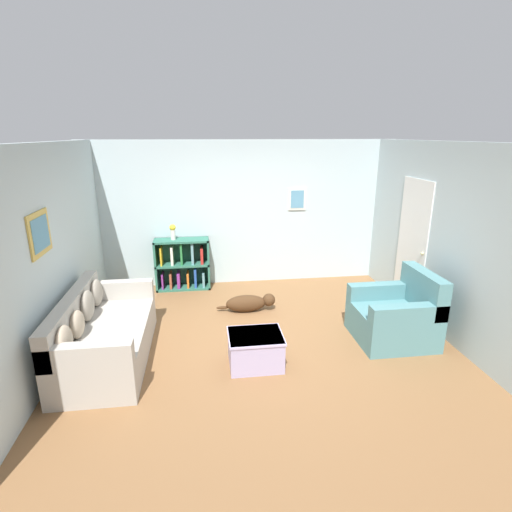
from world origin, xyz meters
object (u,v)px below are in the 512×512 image
(coffee_table, at_px, (255,349))
(couch, at_px, (103,335))
(dog, at_px, (249,303))
(bookshelf, at_px, (183,265))
(recliner_chair, at_px, (397,316))
(vase, at_px, (173,231))

(coffee_table, bearing_deg, couch, 168.30)
(couch, xyz_separation_m, dog, (1.95, 1.15, -0.18))
(bookshelf, bearing_deg, couch, -111.09)
(recliner_chair, height_order, vase, vase)
(recliner_chair, distance_m, dog, 2.20)
(couch, bearing_deg, coffee_table, -11.70)
(dog, height_order, vase, vase)
(dog, relative_size, vase, 3.39)
(bookshelf, height_order, vase, vase)
(recliner_chair, bearing_deg, coffee_table, -169.11)
(dog, distance_m, vase, 1.90)
(bookshelf, bearing_deg, dog, -47.80)
(recliner_chair, relative_size, coffee_table, 1.49)
(vase, bearing_deg, bookshelf, 8.03)
(couch, xyz_separation_m, recliner_chair, (3.82, -0.00, 0.02))
(recliner_chair, bearing_deg, bookshelf, 141.60)
(coffee_table, xyz_separation_m, vase, (-1.09, 2.68, 0.85))
(coffee_table, bearing_deg, bookshelf, 109.40)
(bookshelf, height_order, dog, bookshelf)
(couch, relative_size, vase, 7.12)
(recliner_chair, relative_size, vase, 3.56)
(coffee_table, xyz_separation_m, dog, (0.11, 1.53, -0.07))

